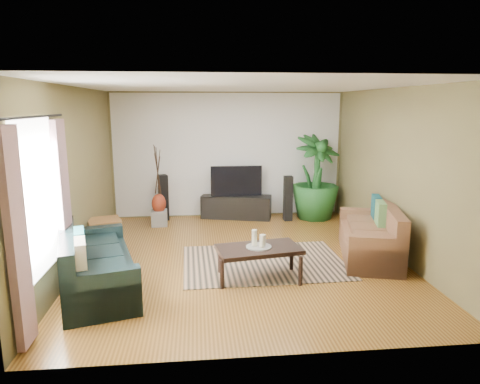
{
  "coord_description": "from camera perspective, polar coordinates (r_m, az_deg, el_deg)",
  "views": [
    {
      "loc": [
        -0.68,
        -6.5,
        2.43
      ],
      "look_at": [
        0.0,
        0.2,
        1.05
      ],
      "focal_mm": 32.0,
      "sensor_mm": 36.0,
      "label": 1
    }
  ],
  "objects": [
    {
      "name": "potted_plant",
      "position": [
        9.31,
        10.01,
        1.95
      ],
      "size": [
        1.36,
        1.36,
        1.8
      ],
      "primitive_type": "imported",
      "rotation": [
        0.0,
        0.0,
        0.48
      ],
      "color": "#1B511F",
      "rests_on": "floor"
    },
    {
      "name": "coffee_table",
      "position": [
        6.12,
        2.51,
        -9.46
      ],
      "size": [
        1.24,
        0.81,
        0.47
      ],
      "primitive_type": "cube",
      "rotation": [
        0.0,
        0.0,
        0.17
      ],
      "color": "black",
      "rests_on": "floor"
    },
    {
      "name": "area_rug",
      "position": [
        6.8,
        3.19,
        -9.32
      ],
      "size": [
        2.54,
        1.82,
        0.01
      ],
      "primitive_type": "cube",
      "rotation": [
        0.0,
        0.0,
        0.02
      ],
      "color": "tan",
      "rests_on": "floor"
    },
    {
      "name": "ceiling",
      "position": [
        6.54,
        0.18,
        13.94
      ],
      "size": [
        5.5,
        5.5,
        0.0
      ],
      "primitive_type": "plane",
      "rotation": [
        3.14,
        0.0,
        0.0
      ],
      "color": "white",
      "rests_on": "ground"
    },
    {
      "name": "window_pane",
      "position": [
        5.32,
        -25.42,
        -0.72
      ],
      "size": [
        0.0,
        1.8,
        1.8
      ],
      "primitive_type": "plane",
      "rotation": [
        1.57,
        0.0,
        1.57
      ],
      "color": "white",
      "rests_on": "ground"
    },
    {
      "name": "candle_mid",
      "position": [
        5.97,
        2.97,
        -6.53
      ],
      "size": [
        0.07,
        0.07,
        0.18
      ],
      "primitive_type": "cylinder",
      "color": "white",
      "rests_on": "candle_tray"
    },
    {
      "name": "speaker_left",
      "position": [
        9.24,
        -10.16,
        -0.74
      ],
      "size": [
        0.23,
        0.24,
        0.98
      ],
      "primitive_type": "cube",
      "rotation": [
        0.0,
        0.0,
        0.32
      ],
      "color": "black",
      "rests_on": "floor"
    },
    {
      "name": "candle_tray",
      "position": [
        6.04,
        2.53,
        -7.3
      ],
      "size": [
        0.36,
        0.36,
        0.02
      ],
      "primitive_type": "cylinder",
      "color": "gray",
      "rests_on": "coffee_table"
    },
    {
      "name": "side_table",
      "position": [
        7.6,
        -17.54,
        -5.48
      ],
      "size": [
        0.65,
        0.65,
        0.54
      ],
      "primitive_type": "cube",
      "rotation": [
        0.0,
        0.0,
        0.33
      ],
      "color": "brown",
      "rests_on": "floor"
    },
    {
      "name": "wall_right",
      "position": [
        7.32,
        20.05,
        2.39
      ],
      "size": [
        0.0,
        5.5,
        5.5
      ],
      "primitive_type": "plane",
      "rotation": [
        1.57,
        0.0,
        -1.57
      ],
      "color": "brown",
      "rests_on": "ground"
    },
    {
      "name": "speaker_right",
      "position": [
        9.12,
        6.41,
        -0.85
      ],
      "size": [
        0.17,
        0.19,
        0.95
      ],
      "primitive_type": "cube",
      "rotation": [
        0.0,
        0.0,
        0.02
      ],
      "color": "black",
      "rests_on": "floor"
    },
    {
      "name": "plant_pot",
      "position": [
        9.47,
        9.85,
        -2.66
      ],
      "size": [
        0.33,
        0.33,
        0.26
      ],
      "primitive_type": "cylinder",
      "color": "black",
      "rests_on": "floor"
    },
    {
      "name": "curtain_far",
      "position": [
        6.05,
        -22.45,
        -1.53
      ],
      "size": [
        0.08,
        0.35,
        2.2
      ],
      "primitive_type": "cube",
      "color": "gray",
      "rests_on": "ground"
    },
    {
      "name": "vase",
      "position": [
        8.83,
        -10.77,
        -1.53
      ],
      "size": [
        0.29,
        0.29,
        0.4
      ],
      "primitive_type": "ellipsoid",
      "color": "maroon",
      "rests_on": "pedestal"
    },
    {
      "name": "wall_back",
      "position": [
        9.34,
        -1.59,
        4.93
      ],
      "size": [
        5.0,
        0.0,
        5.0
      ],
      "primitive_type": "plane",
      "rotation": [
        1.57,
        0.0,
        0.0
      ],
      "color": "brown",
      "rests_on": "ground"
    },
    {
      "name": "curtain_near",
      "position": [
        4.68,
        -27.59,
        -5.65
      ],
      "size": [
        0.08,
        0.35,
        2.2
      ],
      "primitive_type": "cube",
      "color": "gray",
      "rests_on": "ground"
    },
    {
      "name": "sofa_left",
      "position": [
        6.06,
        -18.55,
        -8.39
      ],
      "size": [
        1.39,
        2.2,
        0.85
      ],
      "primitive_type": "cube",
      "rotation": [
        0.0,
        0.0,
        1.84
      ],
      "color": "black",
      "rests_on": "floor"
    },
    {
      "name": "television",
      "position": [
        9.18,
        -0.5,
        1.5
      ],
      "size": [
        1.1,
        0.06,
        0.65
      ],
      "primitive_type": "cube",
      "color": "black",
      "rests_on": "tv_stand"
    },
    {
      "name": "pedestal",
      "position": [
        8.9,
        -10.7,
        -3.42
      ],
      "size": [
        0.33,
        0.33,
        0.31
      ],
      "primitive_type": "cube",
      "rotation": [
        0.0,
        0.0,
        0.05
      ],
      "color": "gray",
      "rests_on": "floor"
    },
    {
      "name": "backwall_panel",
      "position": [
        9.33,
        -1.59,
        4.93
      ],
      "size": [
        4.9,
        0.0,
        4.9
      ],
      "primitive_type": "plane",
      "rotation": [
        1.57,
        0.0,
        0.0
      ],
      "color": "white",
      "rests_on": "ground"
    },
    {
      "name": "candle_short",
      "position": [
        6.08,
        3.11,
        -6.37
      ],
      "size": [
        0.07,
        0.07,
        0.15
      ],
      "primitive_type": "cylinder",
      "color": "beige",
      "rests_on": "candle_tray"
    },
    {
      "name": "candle_tall",
      "position": [
        6.02,
        1.93,
        -6.12
      ],
      "size": [
        0.07,
        0.07,
        0.23
      ],
      "primitive_type": "cylinder",
      "color": "white",
      "rests_on": "candle_tray"
    },
    {
      "name": "sofa_right",
      "position": [
        7.21,
        16.88,
        -5.09
      ],
      "size": [
        1.26,
        1.96,
        0.85
      ],
      "primitive_type": "cube",
      "rotation": [
        0.0,
        0.0,
        -1.83
      ],
      "color": "brown",
      "rests_on": "floor"
    },
    {
      "name": "wall_left",
      "position": [
        6.84,
        -21.16,
        1.7
      ],
      "size": [
        0.0,
        5.5,
        5.5
      ],
      "primitive_type": "plane",
      "rotation": [
        1.57,
        0.0,
        1.57
      ],
      "color": "brown",
      "rests_on": "ground"
    },
    {
      "name": "curtain_rod",
      "position": [
        5.21,
        -25.76,
        9.01
      ],
      "size": [
        0.03,
        1.9,
        0.03
      ],
      "primitive_type": "cylinder",
      "rotation": [
        1.57,
        0.0,
        0.0
      ],
      "color": "black",
      "rests_on": "ground"
    },
    {
      "name": "floor",
      "position": [
        6.98,
        0.17,
        -8.81
      ],
      "size": [
        5.5,
        5.5,
        0.0
      ],
      "primitive_type": "plane",
      "color": "#936226",
      "rests_on": "ground"
    },
    {
      "name": "tv_stand",
      "position": [
        9.3,
        -0.49,
        -1.98
      ],
      "size": [
        1.56,
        0.81,
        0.5
      ],
      "primitive_type": "cube",
      "rotation": [
        0.0,
        0.0,
        -0.25
      ],
      "color": "black",
      "rests_on": "floor"
    },
    {
      "name": "wall_front",
      "position": [
        3.96,
        4.34,
        -4.27
      ],
      "size": [
        5.0,
        0.0,
        5.0
      ],
      "primitive_type": "plane",
      "rotation": [
        -1.57,
        0.0,
        0.0
      ],
      "color": "brown",
      "rests_on": "ground"
    }
  ]
}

